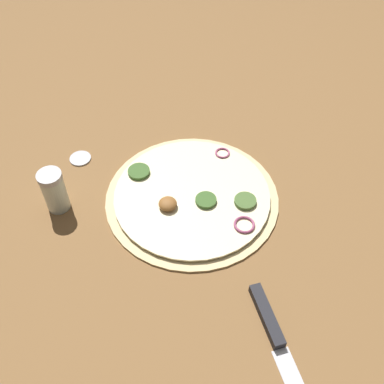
% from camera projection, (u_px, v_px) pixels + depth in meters
% --- Properties ---
extents(ground_plane, '(3.00, 3.00, 0.00)m').
position_uv_depth(ground_plane, '(192.00, 198.00, 0.91)').
color(ground_plane, brown).
extents(pizza, '(0.35, 0.35, 0.03)m').
position_uv_depth(pizza, '(192.00, 196.00, 0.91)').
color(pizza, beige).
rests_on(pizza, ground_plane).
extents(knife, '(0.23, 0.28, 0.02)m').
position_uv_depth(knife, '(278.00, 343.00, 0.71)').
color(knife, silver).
rests_on(knife, ground_plane).
extents(spice_jar, '(0.05, 0.05, 0.09)m').
position_uv_depth(spice_jar, '(54.00, 191.00, 0.86)').
color(spice_jar, silver).
rests_on(spice_jar, ground_plane).
extents(loose_cap, '(0.05, 0.05, 0.01)m').
position_uv_depth(loose_cap, '(80.00, 158.00, 0.98)').
color(loose_cap, '#B2B2B7').
rests_on(loose_cap, ground_plane).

